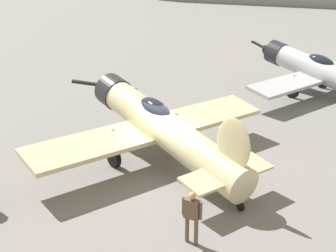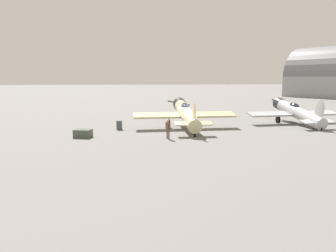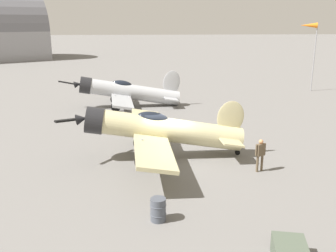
# 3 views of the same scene
# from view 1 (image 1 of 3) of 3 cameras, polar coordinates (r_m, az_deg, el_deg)

# --- Properties ---
(ground_plane) EXTENTS (400.00, 400.00, 0.00)m
(ground_plane) POSITION_cam_1_polar(r_m,az_deg,el_deg) (18.61, -0.00, -5.19)
(ground_plane) COLOR slate
(airplane_foreground) EXTENTS (10.52, 10.06, 3.21)m
(airplane_foreground) POSITION_cam_1_polar(r_m,az_deg,el_deg) (18.32, -0.91, -0.10)
(airplane_foreground) COLOR beige
(airplane_foreground) RESTS_ON ground_plane
(airplane_mid_apron) EXTENTS (10.78, 10.56, 3.26)m
(airplane_mid_apron) POSITION_cam_1_polar(r_m,az_deg,el_deg) (28.62, 18.33, 5.99)
(airplane_mid_apron) COLOR #B7BABF
(airplane_mid_apron) RESTS_ON ground_plane
(ground_crew_mechanic) EXTENTS (0.39, 0.60, 1.66)m
(ground_crew_mechanic) POSITION_cam_1_polar(r_m,az_deg,el_deg) (13.82, 2.88, -10.32)
(ground_crew_mechanic) COLOR brown
(ground_crew_mechanic) RESTS_ON ground_plane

